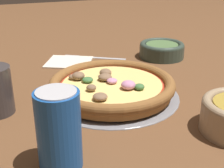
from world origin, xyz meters
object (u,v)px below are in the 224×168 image
object	(u,v)px
napkin	(69,61)
beverage_can	(59,130)
pizza	(112,85)
bowl_far	(162,49)
fork	(91,57)
pizza_tray	(112,94)

from	to	relation	value
napkin	beverage_can	bearing A→B (deg)	-14.62
beverage_can	pizza	bearing A→B (deg)	142.44
bowl_far	beverage_can	xyz separation A→B (m)	(0.42, -0.40, 0.04)
bowl_far	napkin	world-z (taller)	bowl_far
bowl_far	beverage_can	bearing A→B (deg)	-43.88
pizza	bowl_far	size ratio (longest dim) A/B	2.07
bowl_far	napkin	size ratio (longest dim) A/B	0.83
bowl_far	beverage_can	distance (m)	0.58
fork	pizza_tray	bearing A→B (deg)	113.70
pizza_tray	bowl_far	distance (m)	0.32
napkin	fork	bearing A→B (deg)	106.47
napkin	fork	xyz separation A→B (m)	(-0.02, 0.07, -0.00)
pizza	beverage_can	bearing A→B (deg)	-37.56
pizza_tray	beverage_can	size ratio (longest dim) A/B	2.44
napkin	fork	world-z (taller)	napkin
pizza_tray	napkin	size ratio (longest dim) A/B	1.85
beverage_can	pizza_tray	bearing A→B (deg)	142.30
pizza_tray	bowl_far	xyz separation A→B (m)	(-0.21, 0.24, 0.02)
pizza	beverage_can	distance (m)	0.26
napkin	beverage_can	distance (m)	0.49
pizza_tray	bowl_far	size ratio (longest dim) A/B	2.22
bowl_far	pizza_tray	bearing A→B (deg)	-48.89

